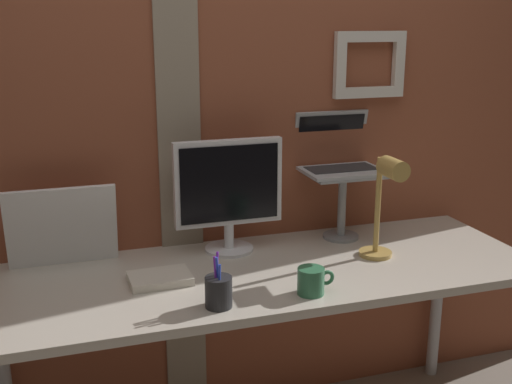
% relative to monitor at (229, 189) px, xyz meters
% --- Properties ---
extents(brick_wall_back, '(3.53, 0.16, 2.70)m').
position_rel_monitor_xyz_m(brick_wall_back, '(-0.00, 0.18, 0.38)').
color(brick_wall_back, brown).
rests_on(brick_wall_back, ground_plane).
extents(desk, '(1.92, 0.67, 0.73)m').
position_rel_monitor_xyz_m(desk, '(0.07, -0.21, -0.31)').
color(desk, beige).
rests_on(desk, ground_plane).
extents(monitor, '(0.40, 0.18, 0.42)m').
position_rel_monitor_xyz_m(monitor, '(0.00, 0.00, 0.00)').
color(monitor, white).
rests_on(monitor, desk).
extents(laptop_stand, '(0.28, 0.22, 0.26)m').
position_rel_monitor_xyz_m(laptop_stand, '(0.46, 0.00, -0.06)').
color(laptop_stand, gray).
rests_on(laptop_stand, desk).
extents(laptop, '(0.31, 0.27, 0.22)m').
position_rel_monitor_xyz_m(laptop, '(0.46, 0.07, 0.09)').
color(laptop, '#ADB2B7').
rests_on(laptop, laptop_stand).
extents(whiteboard_panel, '(0.37, 0.08, 0.29)m').
position_rel_monitor_xyz_m(whiteboard_panel, '(-0.59, 0.03, -0.10)').
color(whiteboard_panel, white).
rests_on(whiteboard_panel, desk).
extents(desk_lamp, '(0.12, 0.20, 0.38)m').
position_rel_monitor_xyz_m(desk_lamp, '(0.49, -0.27, -0.00)').
color(desk_lamp, tan).
rests_on(desk_lamp, desk).
extents(pen_cup, '(0.08, 0.08, 0.17)m').
position_rel_monitor_xyz_m(pen_cup, '(-0.16, -0.45, -0.19)').
color(pen_cup, '#262628').
rests_on(pen_cup, desk).
extents(coffee_mug, '(0.12, 0.09, 0.09)m').
position_rel_monitor_xyz_m(coffee_mug, '(0.14, -0.45, -0.20)').
color(coffee_mug, '#33724C').
rests_on(coffee_mug, desk).
extents(paper_clutter_stack, '(0.20, 0.15, 0.03)m').
position_rel_monitor_xyz_m(paper_clutter_stack, '(-0.29, -0.21, -0.23)').
color(paper_clutter_stack, silver).
rests_on(paper_clutter_stack, desk).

